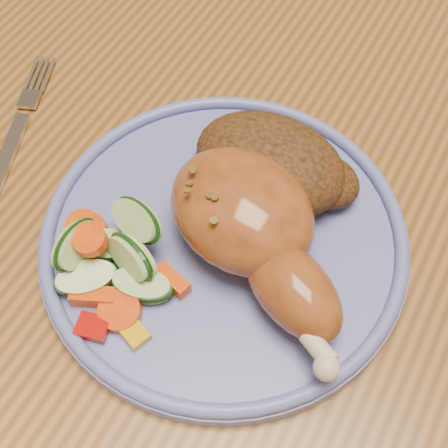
% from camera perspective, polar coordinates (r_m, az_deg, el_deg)
% --- Properties ---
extents(ground, '(4.00, 4.00, 0.00)m').
position_cam_1_polar(ground, '(1.18, 6.86, -19.24)').
color(ground, brown).
rests_on(ground, ground).
extents(dining_table, '(0.90, 1.40, 0.75)m').
position_cam_1_polar(dining_table, '(0.56, 13.83, -3.36)').
color(dining_table, brown).
rests_on(dining_table, ground).
extents(plate, '(0.26, 0.26, 0.01)m').
position_cam_1_polar(plate, '(0.45, -0.00, -1.43)').
color(plate, '#5E67AF').
rests_on(plate, dining_table).
extents(plate_rim, '(0.26, 0.26, 0.01)m').
position_cam_1_polar(plate_rim, '(0.44, -0.00, -0.70)').
color(plate_rim, '#5E67AF').
rests_on(plate_rim, plate).
extents(chicken_leg, '(0.17, 0.14, 0.06)m').
position_cam_1_polar(chicken_leg, '(0.41, 2.73, -0.38)').
color(chicken_leg, '#9A5020').
rests_on(chicken_leg, plate).
extents(rice_pilaf, '(0.12, 0.08, 0.05)m').
position_cam_1_polar(rice_pilaf, '(0.46, 4.52, 5.40)').
color(rice_pilaf, '#4F2F13').
rests_on(rice_pilaf, plate).
extents(vegetable_pile, '(0.10, 0.10, 0.05)m').
position_cam_1_polar(vegetable_pile, '(0.42, -10.26, -3.13)').
color(vegetable_pile, '#A50A05').
rests_on(vegetable_pile, plate).
extents(fork, '(0.07, 0.15, 0.00)m').
position_cam_1_polar(fork, '(0.53, -18.74, 7.28)').
color(fork, silver).
rests_on(fork, dining_table).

